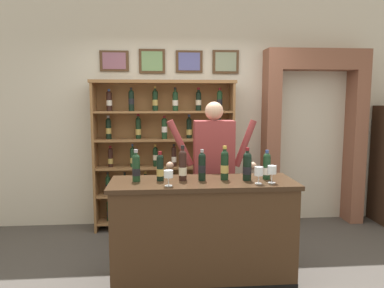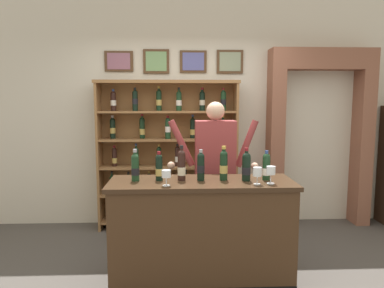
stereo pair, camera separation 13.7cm
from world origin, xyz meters
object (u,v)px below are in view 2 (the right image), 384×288
(tasting_bottle_rosso, at_px, (201,166))
(wine_glass_right, at_px, (257,172))
(tasting_bottle_super_tuscan, at_px, (224,165))
(tasting_bottle_brunello, at_px, (246,166))
(tasting_bottle_riserva, at_px, (182,165))
(tasting_bottle_prosecco, at_px, (266,166))
(tasting_bottle_chianti, at_px, (159,167))
(tasting_bottle_vin_santo, at_px, (135,167))
(wine_glass_left, at_px, (271,171))
(wine_glass_spare, at_px, (166,175))
(wine_shelf, at_px, (168,151))
(tasting_counter, at_px, (201,232))
(shopkeeper, at_px, (215,161))

(tasting_bottle_rosso, distance_m, wine_glass_right, 0.51)
(tasting_bottle_super_tuscan, relative_size, wine_glass_right, 2.07)
(tasting_bottle_brunello, xyz_separation_m, wine_glass_right, (0.07, -0.15, -0.03))
(tasting_bottle_riserva, height_order, wine_glass_right, tasting_bottle_riserva)
(tasting_bottle_prosecco, bearing_deg, tasting_bottle_chianti, 178.90)
(tasting_bottle_vin_santo, bearing_deg, tasting_bottle_chianti, 1.80)
(wine_glass_left, distance_m, wine_glass_right, 0.12)
(tasting_bottle_vin_santo, relative_size, tasting_bottle_riserva, 0.90)
(tasting_bottle_brunello, xyz_separation_m, wine_glass_spare, (-0.72, -0.17, -0.04))
(wine_glass_spare, distance_m, wine_glass_left, 0.91)
(tasting_bottle_chianti, height_order, wine_glass_right, tasting_bottle_chianti)
(wine_shelf, xyz_separation_m, wine_glass_left, (0.93, -1.65, 0.05))
(wine_glass_right, bearing_deg, tasting_bottle_riserva, 163.20)
(tasting_bottle_chianti, bearing_deg, tasting_bottle_rosso, -3.07)
(wine_shelf, xyz_separation_m, wine_glass_spare, (0.02, -1.68, 0.03))
(wine_glass_left, bearing_deg, tasting_bottle_rosso, 165.21)
(tasting_bottle_vin_santo, xyz_separation_m, tasting_bottle_brunello, (1.00, -0.04, 0.00))
(tasting_counter, distance_m, wine_glass_spare, 0.68)
(wine_shelf, height_order, tasting_bottle_prosecco, wine_shelf)
(shopkeeper, distance_m, tasting_bottle_chianti, 0.83)
(tasting_bottle_riserva, bearing_deg, wine_glass_spare, -121.91)
(wine_glass_left, bearing_deg, tasting_bottle_brunello, 145.38)
(tasting_bottle_vin_santo, distance_m, tasting_bottle_chianti, 0.21)
(tasting_bottle_vin_santo, height_order, tasting_bottle_super_tuscan, tasting_bottle_super_tuscan)
(tasting_counter, bearing_deg, tasting_bottle_prosecco, 1.89)
(tasting_bottle_prosecco, relative_size, wine_glass_left, 1.74)
(tasting_bottle_vin_santo, xyz_separation_m, tasting_bottle_rosso, (0.59, -0.01, 0.00))
(tasting_bottle_vin_santo, bearing_deg, wine_glass_left, -8.21)
(tasting_bottle_super_tuscan, distance_m, wine_glass_right, 0.33)
(tasting_bottle_riserva, distance_m, tasting_bottle_prosecco, 0.77)
(tasting_bottle_prosecco, bearing_deg, tasting_bottle_brunello, -171.44)
(wine_shelf, relative_size, tasting_bottle_vin_santo, 6.70)
(tasting_bottle_riserva, height_order, tasting_bottle_super_tuscan, tasting_bottle_riserva)
(tasting_bottle_super_tuscan, xyz_separation_m, wine_glass_left, (0.39, -0.17, -0.03))
(tasting_counter, relative_size, tasting_bottle_brunello, 5.58)
(tasting_bottle_riserva, xyz_separation_m, wine_glass_left, (0.77, -0.18, -0.03))
(tasting_counter, distance_m, tasting_bottle_brunello, 0.73)
(shopkeeper, xyz_separation_m, tasting_bottle_brunello, (0.21, -0.64, 0.06))
(tasting_bottle_riserva, distance_m, wine_glass_left, 0.79)
(wine_shelf, distance_m, tasting_bottle_brunello, 1.69)
(wine_glass_spare, height_order, wine_glass_left, wine_glass_left)
(tasting_bottle_prosecco, bearing_deg, wine_glass_right, -124.70)
(tasting_bottle_riserva, relative_size, tasting_bottle_rosso, 1.12)
(tasting_bottle_chianti, relative_size, tasting_bottle_brunello, 0.89)
(tasting_bottle_super_tuscan, bearing_deg, wine_glass_left, -23.60)
(shopkeeper, xyz_separation_m, tasting_bottle_super_tuscan, (0.01, -0.60, 0.07))
(shopkeeper, bearing_deg, wine_glass_right, -70.46)
(tasting_bottle_vin_santo, distance_m, tasting_bottle_riserva, 0.42)
(tasting_bottle_vin_santo, relative_size, tasting_bottle_rosso, 1.01)
(shopkeeper, height_order, wine_glass_right, shopkeeper)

